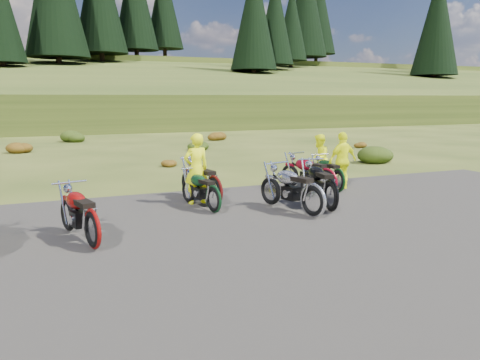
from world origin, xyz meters
name	(u,v)px	position (x,y,z in m)	size (l,w,h in m)	color
ground	(280,220)	(0.00, 0.00, 0.00)	(300.00, 300.00, 0.00)	#2D3D14
gravel_pad	(328,245)	(0.00, -2.00, 0.00)	(20.00, 12.00, 0.04)	black
hill_slope	(91,121)	(0.00, 50.00, 0.00)	(300.00, 46.00, 3.00)	#304216
hill_plateau	(69,109)	(0.00, 110.00, 0.00)	(300.00, 90.00, 9.17)	#304216
conifer_25	(164,4)	(15.00, 74.00, 18.66)	(6.60, 6.60, 17.00)	black
conifer_26	(254,15)	(21.00, 49.00, 13.37)	(6.16, 6.16, 16.00)	black
conifer_27	(275,19)	(27.00, 55.00, 14.06)	(5.72, 5.72, 15.00)	black
conifer_28	(292,23)	(33.00, 61.00, 14.76)	(5.28, 5.28, 14.00)	black
conifer_29	(306,5)	(39.00, 67.00, 18.97)	(7.92, 7.92, 20.00)	black
conifer_30	(317,9)	(45.00, 73.00, 19.66)	(7.48, 7.48, 19.00)	black
conifer_31	(437,21)	(51.00, 48.00, 14.18)	(7.04, 7.04, 18.00)	black
conifer_32	(438,24)	(57.00, 54.00, 14.87)	(6.60, 6.60, 17.00)	black
conifer_33	(438,27)	(63.00, 60.00, 15.56)	(6.16, 6.16, 16.00)	black
conifer_34	(438,29)	(69.00, 66.00, 16.26)	(5.72, 5.72, 15.00)	black
conifer_35	(439,31)	(75.00, 72.00, 16.95)	(5.28, 5.28, 14.00)	black
conifer_36	(440,22)	(81.00, 78.00, 20.16)	(7.92, 7.92, 20.00)	black
shrub_2	(19,146)	(-6.20, 16.60, 0.38)	(1.30, 1.30, 0.77)	#682D0D
shrub_3	(74,135)	(-3.30, 21.90, 0.46)	(1.56, 1.56, 0.92)	#1D310C
shrub_4	(167,161)	(-0.40, 9.20, 0.23)	(0.77, 0.77, 0.45)	#682D0D
shrub_5	(197,145)	(2.50, 14.50, 0.31)	(1.03, 1.03, 0.61)	#1D310C
shrub_6	(216,134)	(5.40, 19.80, 0.38)	(1.30, 1.30, 0.77)	#682D0D
shrub_7	(377,152)	(8.30, 7.10, 0.46)	(1.56, 1.56, 0.92)	#1D310C
shrub_8	(358,144)	(11.20, 12.40, 0.23)	(0.77, 0.77, 0.45)	#682D0D
motorcycle_1	(94,250)	(-4.13, -0.63, 0.00)	(2.12, 0.71, 1.11)	maroon
motorcycle_2	(214,214)	(-1.20, 1.13, 0.00)	(1.90, 0.63, 0.99)	black
motorcycle_3	(313,218)	(0.78, -0.14, 0.00)	(2.25, 0.75, 1.18)	#B2B2B8
motorcycle_4	(215,206)	(-0.93, 1.86, 0.00)	(2.20, 0.73, 1.15)	#4A0D0C
motorcycle_5	(330,212)	(1.47, 0.19, 0.00)	(2.23, 0.74, 1.17)	black
motorcycle_6	(326,196)	(2.45, 1.90, 0.00)	(2.17, 0.72, 1.14)	maroon
motorcycle_7	(338,193)	(2.97, 2.10, 0.00)	(1.97, 0.66, 1.03)	black
person_middle	(196,170)	(-1.29, 2.24, 0.92)	(0.67, 0.44, 1.83)	#DFE90C
person_right_a	(319,160)	(3.23, 3.60, 0.79)	(0.77, 0.60, 1.58)	#DFE90C
person_right_b	(342,161)	(3.39, 2.53, 0.86)	(1.01, 0.42, 1.72)	#DFE90C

